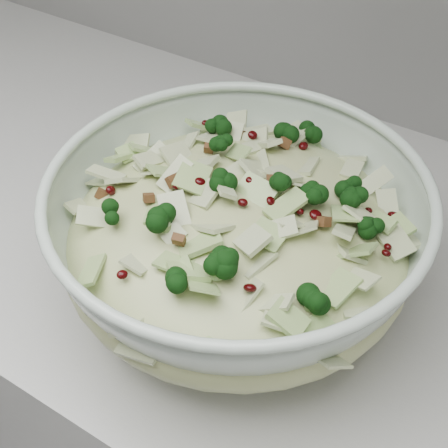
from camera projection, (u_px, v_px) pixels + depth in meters
name	position (u px, v px, depth m)	size (l,w,h in m)	color
mixing_bowl	(237.00, 238.00, 0.59)	(0.40, 0.40, 0.14)	silver
salad	(237.00, 221.00, 0.57)	(0.35, 0.35, 0.14)	beige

